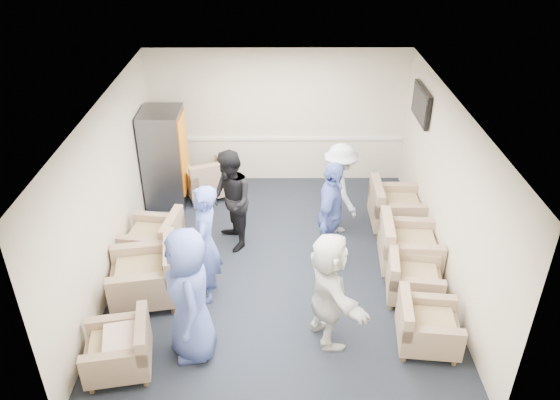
{
  "coord_description": "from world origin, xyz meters",
  "views": [
    {
      "loc": [
        -0.01,
        -7.03,
        5.3
      ],
      "look_at": [
        0.03,
        0.2,
        1.1
      ],
      "focal_mm": 35.0,
      "sensor_mm": 36.0,
      "label": 1
    }
  ],
  "objects_px": {
    "armchair_left_mid": "(149,277)",
    "person_front_right": "(329,290)",
    "armchair_left_near": "(122,350)",
    "vending_machine": "(165,157)",
    "armchair_left_far": "(156,241)",
    "person_back_left": "(230,201)",
    "person_mid_right": "(331,215)",
    "armchair_corner": "(209,180)",
    "armchair_right_near": "(424,327)",
    "armchair_right_far": "(393,209)",
    "armchair_right_midfar": "(406,248)",
    "person_mid_left": "(205,244)",
    "person_back_right": "(340,189)",
    "armchair_right_midnear": "(410,280)",
    "person_front_left": "(189,295)"
  },
  "relations": [
    {
      "from": "armchair_left_mid",
      "to": "armchair_left_far",
      "type": "distance_m",
      "value": 0.99
    },
    {
      "from": "armchair_right_far",
      "to": "person_mid_left",
      "type": "height_order",
      "value": "person_mid_left"
    },
    {
      "from": "armchair_left_mid",
      "to": "armchair_left_far",
      "type": "bearing_deg",
      "value": 175.52
    },
    {
      "from": "person_front_right",
      "to": "person_back_left",
      "type": "bearing_deg",
      "value": 15.41
    },
    {
      "from": "armchair_left_near",
      "to": "person_front_left",
      "type": "height_order",
      "value": "person_front_left"
    },
    {
      "from": "armchair_right_midfar",
      "to": "person_front_left",
      "type": "height_order",
      "value": "person_front_left"
    },
    {
      "from": "armchair_right_near",
      "to": "person_front_left",
      "type": "distance_m",
      "value": 3.06
    },
    {
      "from": "armchair_right_near",
      "to": "person_back_left",
      "type": "bearing_deg",
      "value": 55.51
    },
    {
      "from": "vending_machine",
      "to": "person_front_right",
      "type": "xyz_separation_m",
      "value": [
        2.73,
        -3.71,
        -0.09
      ]
    },
    {
      "from": "armchair_right_near",
      "to": "person_front_left",
      "type": "relative_size",
      "value": 0.46
    },
    {
      "from": "armchair_right_midfar",
      "to": "armchair_right_far",
      "type": "height_order",
      "value": "armchair_right_midfar"
    },
    {
      "from": "person_mid_left",
      "to": "person_back_right",
      "type": "xyz_separation_m",
      "value": [
        2.08,
        1.8,
        -0.1
      ]
    },
    {
      "from": "armchair_left_near",
      "to": "armchair_right_far",
      "type": "xyz_separation_m",
      "value": [
        3.96,
        3.28,
        0.05
      ]
    },
    {
      "from": "armchair_left_near",
      "to": "armchair_right_near",
      "type": "bearing_deg",
      "value": 85.99
    },
    {
      "from": "vending_machine",
      "to": "person_mid_right",
      "type": "xyz_separation_m",
      "value": [
        2.9,
        -2.01,
        -0.02
      ]
    },
    {
      "from": "armchair_right_far",
      "to": "armchair_right_midfar",
      "type": "bearing_deg",
      "value": 179.63
    },
    {
      "from": "vending_machine",
      "to": "person_front_right",
      "type": "relative_size",
      "value": 1.11
    },
    {
      "from": "armchair_left_far",
      "to": "armchair_corner",
      "type": "relative_size",
      "value": 0.85
    },
    {
      "from": "person_back_left",
      "to": "person_front_right",
      "type": "bearing_deg",
      "value": 12.37
    },
    {
      "from": "armchair_right_midnear",
      "to": "person_back_left",
      "type": "relative_size",
      "value": 0.51
    },
    {
      "from": "armchair_left_far",
      "to": "person_back_left",
      "type": "bearing_deg",
      "value": 115.31
    },
    {
      "from": "person_front_right",
      "to": "person_front_left",
      "type": "bearing_deg",
      "value": 79.88
    },
    {
      "from": "armchair_right_near",
      "to": "armchair_right_midnear",
      "type": "distance_m",
      "value": 0.97
    },
    {
      "from": "armchair_left_far",
      "to": "person_back_left",
      "type": "height_order",
      "value": "person_back_left"
    },
    {
      "from": "person_front_left",
      "to": "person_mid_right",
      "type": "relative_size",
      "value": 1.04
    },
    {
      "from": "vending_machine",
      "to": "person_front_right",
      "type": "height_order",
      "value": "vending_machine"
    },
    {
      "from": "armchair_left_near",
      "to": "vending_machine",
      "type": "xyz_separation_m",
      "value": [
        -0.16,
        4.24,
        0.6
      ]
    },
    {
      "from": "armchair_left_near",
      "to": "armchair_right_far",
      "type": "height_order",
      "value": "armchair_right_far"
    },
    {
      "from": "armchair_left_far",
      "to": "vending_machine",
      "type": "relative_size",
      "value": 0.53
    },
    {
      "from": "armchair_right_near",
      "to": "armchair_right_far",
      "type": "xyz_separation_m",
      "value": [
        0.13,
        2.89,
        0.05
      ]
    },
    {
      "from": "armchair_left_far",
      "to": "armchair_left_near",
      "type": "bearing_deg",
      "value": 9.32
    },
    {
      "from": "armchair_left_far",
      "to": "armchair_corner",
      "type": "height_order",
      "value": "armchair_corner"
    },
    {
      "from": "person_mid_left",
      "to": "person_back_right",
      "type": "height_order",
      "value": "person_mid_left"
    },
    {
      "from": "person_front_right",
      "to": "armchair_right_far",
      "type": "bearing_deg",
      "value": -44.38
    },
    {
      "from": "armchair_right_far",
      "to": "person_mid_right",
      "type": "distance_m",
      "value": 1.7
    },
    {
      "from": "vending_machine",
      "to": "person_back_right",
      "type": "xyz_separation_m",
      "value": [
        3.14,
        -1.03,
        -0.1
      ]
    },
    {
      "from": "person_mid_left",
      "to": "person_front_right",
      "type": "relative_size",
      "value": 1.11
    },
    {
      "from": "armchair_left_mid",
      "to": "person_front_right",
      "type": "bearing_deg",
      "value": 61.8
    },
    {
      "from": "armchair_left_mid",
      "to": "person_mid_right",
      "type": "bearing_deg",
      "value": 97.89
    },
    {
      "from": "armchair_left_mid",
      "to": "person_back_right",
      "type": "bearing_deg",
      "value": 112.39
    },
    {
      "from": "person_mid_left",
      "to": "armchair_right_near",
      "type": "bearing_deg",
      "value": 72.44
    },
    {
      "from": "armchair_right_midfar",
      "to": "person_mid_right",
      "type": "height_order",
      "value": "person_mid_right"
    },
    {
      "from": "armchair_right_near",
      "to": "armchair_right_far",
      "type": "relative_size",
      "value": 0.93
    },
    {
      "from": "armchair_left_mid",
      "to": "armchair_right_midfar",
      "type": "bearing_deg",
      "value": 90.75
    },
    {
      "from": "armchair_right_midfar",
      "to": "armchair_left_far",
      "type": "bearing_deg",
      "value": 90.88
    },
    {
      "from": "armchair_corner",
      "to": "armchair_left_near",
      "type": "bearing_deg",
      "value": 59.71
    },
    {
      "from": "armchair_right_near",
      "to": "vending_machine",
      "type": "relative_size",
      "value": 0.47
    },
    {
      "from": "armchair_right_near",
      "to": "armchair_corner",
      "type": "relative_size",
      "value": 0.76
    },
    {
      "from": "armchair_right_near",
      "to": "person_front_right",
      "type": "relative_size",
      "value": 0.52
    },
    {
      "from": "armchair_right_midfar",
      "to": "vending_machine",
      "type": "relative_size",
      "value": 0.54
    }
  ]
}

